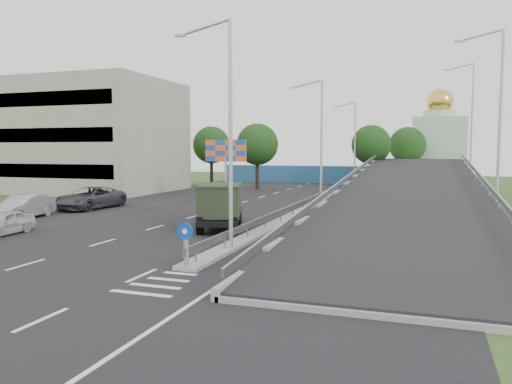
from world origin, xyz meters
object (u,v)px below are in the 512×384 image
at_px(lamp_post_near, 226,122).
at_px(lamp_post_mid, 319,135).
at_px(sign_bollard, 186,245).
at_px(lamp_post_far, 353,139).
at_px(billboard, 226,154).
at_px(parked_car_a, 2,223).
at_px(dump_truck, 221,203).
at_px(church, 439,144).
at_px(parked_car_b, 23,207).
at_px(parked_car_c, 90,198).

relative_size(lamp_post_near, lamp_post_mid, 1.00).
distance_m(sign_bollard, lamp_post_far, 44.08).
bearing_deg(lamp_post_near, lamp_post_mid, 90.00).
height_order(lamp_post_near, billboard, lamp_post_near).
height_order(sign_bollard, lamp_post_far, lamp_post_far).
bearing_deg(lamp_post_near, billboard, 112.49).
bearing_deg(parked_car_a, lamp_post_mid, 51.38).
height_order(lamp_post_far, dump_truck, lamp_post_far).
height_order(church, parked_car_a, church).
height_order(lamp_post_near, dump_truck, lamp_post_near).
height_order(parked_car_a, parked_car_b, parked_car_b).
relative_size(dump_truck, parked_car_a, 1.64).
bearing_deg(parked_car_c, lamp_post_near, -33.11).
distance_m(lamp_post_far, billboard, 20.24).
height_order(church, billboard, church).
distance_m(dump_truck, parked_car_a, 11.87).
distance_m(church, parked_car_c, 49.94).
relative_size(lamp_post_far, parked_car_b, 2.08).
bearing_deg(sign_bollard, lamp_post_mid, 89.74).
relative_size(sign_bollard, parked_car_b, 0.35).
xyz_separation_m(lamp_post_mid, parked_car_c, (-16.19, -8.36, -4.96)).
xyz_separation_m(lamp_post_mid, dump_truck, (-2.92, -13.76, -4.35)).
xyz_separation_m(lamp_post_near, parked_car_c, (-16.19, 11.64, -4.96)).
height_order(dump_truck, parked_car_b, dump_truck).
xyz_separation_m(lamp_post_near, parked_car_b, (-16.87, 5.59, -5.01)).
relative_size(sign_bollard, parked_car_a, 0.43).
height_order(parked_car_b, parked_car_c, parked_car_c).
xyz_separation_m(lamp_post_mid, parked_car_b, (-16.87, -14.41, -5.01)).
relative_size(church, parked_car_c, 2.25).
height_order(lamp_post_far, church, church).
distance_m(billboard, parked_car_c, 12.98).
relative_size(sign_bollard, dump_truck, 0.26).
relative_size(dump_truck, parked_car_b, 1.32).
bearing_deg(parked_car_b, billboard, 57.89).
distance_m(lamp_post_near, lamp_post_far, 40.00).
distance_m(lamp_post_near, church, 54.90).
xyz_separation_m(lamp_post_far, dump_truck, (-2.92, -33.76, -4.35)).
xyz_separation_m(lamp_post_near, parked_car_a, (-13.08, 0.15, -5.15)).
bearing_deg(parked_car_c, billboard, 58.25).
bearing_deg(dump_truck, lamp_post_far, 67.15).
bearing_deg(parked_car_a, church, 61.67).
distance_m(lamp_post_mid, parked_car_c, 18.88).
relative_size(parked_car_a, parked_car_c, 0.63).
xyz_separation_m(lamp_post_mid, billboard, (-9.11, 2.00, -1.62)).
bearing_deg(parked_car_a, billboard, 74.46).
relative_size(sign_bollard, billboard, 0.30).
bearing_deg(dump_truck, sign_bollard, -92.28).
distance_m(sign_bollard, lamp_post_mid, 24.30).
height_order(lamp_post_near, parked_car_c, lamp_post_near).
bearing_deg(sign_bollard, parked_car_b, 150.67).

